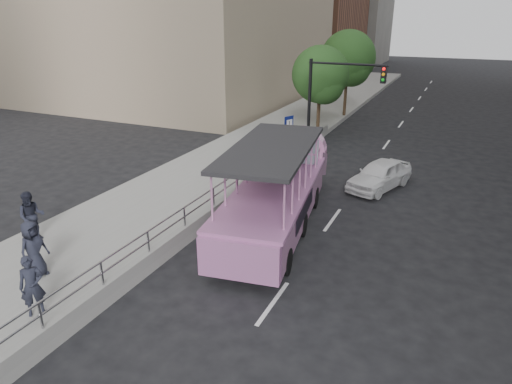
# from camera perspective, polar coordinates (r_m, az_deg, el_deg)

# --- Properties ---
(ground) EXTENTS (160.00, 160.00, 0.00)m
(ground) POSITION_cam_1_polar(r_m,az_deg,el_deg) (14.85, 1.54, -8.73)
(ground) COLOR black
(sidewalk) EXTENTS (5.50, 80.00, 0.30)m
(sidewalk) POSITION_cam_1_polar(r_m,az_deg,el_deg) (25.41, -1.50, 4.69)
(sidewalk) COLOR #9E9E99
(sidewalk) RESTS_ON ground
(kerb_wall) EXTENTS (0.24, 30.00, 0.36)m
(kerb_wall) POSITION_cam_1_polar(r_m,az_deg,el_deg) (17.49, -5.28, -2.19)
(kerb_wall) COLOR gray
(kerb_wall) RESTS_ON sidewalk
(guardrail) EXTENTS (0.07, 22.00, 0.71)m
(guardrail) POSITION_cam_1_polar(r_m,az_deg,el_deg) (17.23, -5.36, -0.17)
(guardrail) COLOR #A2A2A7
(guardrail) RESTS_ON kerb_wall
(duck_boat) EXTENTS (3.88, 10.25, 3.32)m
(duck_boat) POSITION_cam_1_polar(r_m,az_deg,el_deg) (17.28, 3.00, 0.28)
(duck_boat) COLOR black
(duck_boat) RESTS_ON ground
(car) EXTENTS (2.72, 4.12, 1.30)m
(car) POSITION_cam_1_polar(r_m,az_deg,el_deg) (21.39, 15.19, 2.10)
(car) COLOR white
(car) RESTS_ON ground
(pedestrian_near) EXTENTS (0.69, 0.71, 1.64)m
(pedestrian_near) POSITION_cam_1_polar(r_m,az_deg,el_deg) (12.89, -26.20, -10.49)
(pedestrian_near) COLOR #222432
(pedestrian_near) RESTS_ON sidewalk
(pedestrian_mid) EXTENTS (1.05, 1.05, 1.72)m
(pedestrian_mid) POSITION_cam_1_polar(r_m,az_deg,el_deg) (16.96, -26.26, -2.73)
(pedestrian_mid) COLOR #222432
(pedestrian_mid) RESTS_ON sidewalk
(pedestrian_far) EXTENTS (0.56, 0.86, 1.74)m
(pedestrian_far) POSITION_cam_1_polar(r_m,az_deg,el_deg) (14.61, -26.07, -6.44)
(pedestrian_far) COLOR #222432
(pedestrian_far) RESTS_ON sidewalk
(parking_sign) EXTENTS (0.27, 0.56, 2.69)m
(parking_sign) POSITION_cam_1_polar(r_m,az_deg,el_deg) (23.28, 4.10, 7.04)
(parking_sign) COLOR black
(parking_sign) RESTS_ON ground
(traffic_signal) EXTENTS (4.20, 0.32, 5.20)m
(traffic_signal) POSITION_cam_1_polar(r_m,az_deg,el_deg) (25.55, 9.34, 12.23)
(traffic_signal) COLOR black
(traffic_signal) RESTS_ON ground
(street_tree_near) EXTENTS (3.52, 3.52, 5.72)m
(street_tree_near) POSITION_cam_1_polar(r_m,az_deg,el_deg) (29.20, 8.18, 14.05)
(street_tree_near) COLOR #3E2E1C
(street_tree_near) RESTS_ON ground
(street_tree_far) EXTENTS (3.97, 3.97, 6.45)m
(street_tree_far) POSITION_cam_1_polar(r_m,az_deg,el_deg) (34.86, 11.55, 15.82)
(street_tree_far) COLOR #3E2E1C
(street_tree_far) RESTS_ON ground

